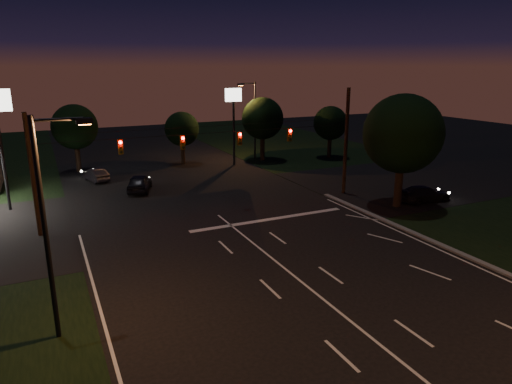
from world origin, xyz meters
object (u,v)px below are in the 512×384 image
utility_pole_right (343,193)px  car_cross (424,194)px  tree_right_near (401,134)px  car_oncoming_a (139,183)px  car_oncoming_b (96,175)px

utility_pole_right → car_cross: (4.43, -4.88, 0.66)m
tree_right_near → car_oncoming_a: 22.33m
tree_right_near → car_cross: bearing=-0.9°
car_oncoming_a → car_cross: size_ratio=0.99×
tree_right_near → car_oncoming_b: tree_right_near is taller
utility_pole_right → tree_right_near: 7.61m
tree_right_near → car_cross: (2.90, -0.04, -5.02)m
utility_pole_right → car_oncoming_a: 17.91m
car_cross → tree_right_near: bearing=93.9°
car_oncoming_a → tree_right_near: bearing=162.6°
car_cross → car_oncoming_a: bearing=61.8°
tree_right_near → car_cross: 5.80m
car_oncoming_b → tree_right_near: bearing=122.0°
utility_pole_right → tree_right_near: bearing=-72.5°
utility_pole_right → car_oncoming_a: size_ratio=2.02×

